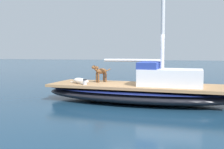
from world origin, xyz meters
TOP-DOWN VIEW (x-y plane):
  - ground_plane at (0.00, 0.00)m, footprint 120.00×120.00m
  - sailboat_main at (0.00, 0.00)m, footprint 2.56×7.25m
  - mast_main at (0.01, 0.74)m, footprint 0.14×2.27m
  - cabin_house at (0.01, 1.12)m, footprint 1.41×2.23m
  - dog_brown at (-0.31, -1.59)m, footprint 0.83×0.58m
  - dog_white at (0.37, -2.17)m, footprint 0.45×0.92m
  - deck_winch at (0.71, -1.83)m, footprint 0.16×0.16m

SIDE VIEW (x-z plane):
  - ground_plane at x=0.00m, z-range 0.00..0.00m
  - sailboat_main at x=0.00m, z-range 0.01..0.67m
  - deck_winch at x=0.71m, z-range 0.65..0.86m
  - dog_white at x=0.37m, z-range 0.66..0.88m
  - cabin_house at x=0.01m, z-range 0.59..1.43m
  - dog_brown at x=-0.31m, z-range 0.73..1.43m
  - mast_main at x=0.01m, z-range 0.31..7.08m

